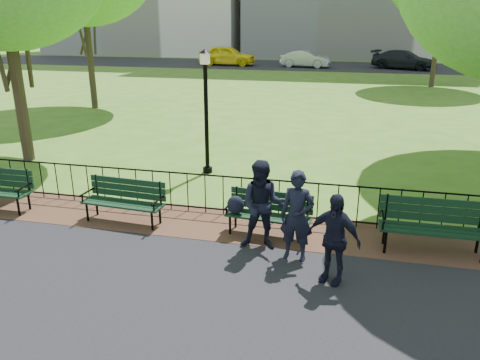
% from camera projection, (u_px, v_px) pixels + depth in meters
% --- Properties ---
extents(ground, '(120.00, 120.00, 0.00)m').
position_uv_depth(ground, '(272.00, 268.00, 7.99)').
color(ground, '#3D5F19').
extents(dirt_strip, '(60.00, 1.60, 0.01)m').
position_uv_depth(dirt_strip, '(284.00, 230.00, 9.36)').
color(dirt_strip, '#3D2819').
rests_on(dirt_strip, ground).
extents(far_street, '(70.00, 9.00, 0.01)m').
position_uv_depth(far_street, '(339.00, 66.00, 40.14)').
color(far_street, black).
rests_on(far_street, ground).
extents(iron_fence, '(24.06, 0.06, 1.00)m').
position_uv_depth(iron_fence, '(289.00, 199.00, 9.66)').
color(iron_fence, black).
rests_on(iron_fence, ground).
extents(park_bench_main, '(1.69, 0.67, 0.94)m').
position_uv_depth(park_bench_main, '(257.00, 208.00, 9.04)').
color(park_bench_main, black).
rests_on(park_bench_main, ground).
extents(park_bench_left_a, '(1.75, 0.65, 0.98)m').
position_uv_depth(park_bench_left_a, '(125.00, 196.00, 9.63)').
color(park_bench_left_a, black).
rests_on(park_bench_left_a, ground).
extents(park_bench_right_a, '(1.87, 0.59, 1.06)m').
position_uv_depth(park_bench_right_a, '(433.00, 221.00, 8.37)').
color(park_bench_right_a, black).
rests_on(park_bench_right_a, ground).
extents(lamppost, '(0.30, 0.30, 3.29)m').
position_uv_depth(lamppost, '(206.00, 108.00, 12.29)').
color(lamppost, black).
rests_on(lamppost, ground).
extents(person_left, '(0.63, 0.45, 1.61)m').
position_uv_depth(person_left, '(297.00, 216.00, 8.03)').
color(person_left, black).
rests_on(person_left, asphalt_path).
extents(person_mid, '(0.83, 0.47, 1.67)m').
position_uv_depth(person_mid, '(263.00, 206.00, 8.40)').
color(person_mid, black).
rests_on(person_mid, asphalt_path).
extents(person_right, '(0.95, 0.66, 1.50)m').
position_uv_depth(person_right, '(334.00, 238.00, 7.34)').
color(person_right, black).
rests_on(person_right, asphalt_path).
extents(taxi, '(4.95, 2.04, 1.68)m').
position_uv_depth(taxi, '(227.00, 55.00, 40.64)').
color(taxi, yellow).
rests_on(taxi, far_street).
extents(sedan_silver, '(4.26, 2.00, 1.35)m').
position_uv_depth(sedan_silver, '(306.00, 59.00, 39.07)').
color(sedan_silver, '#A3A6AA').
rests_on(sedan_silver, far_street).
extents(sedan_dark, '(5.49, 3.79, 1.48)m').
position_uv_depth(sedan_dark, '(404.00, 60.00, 37.72)').
color(sedan_dark, black).
rests_on(sedan_dark, far_street).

